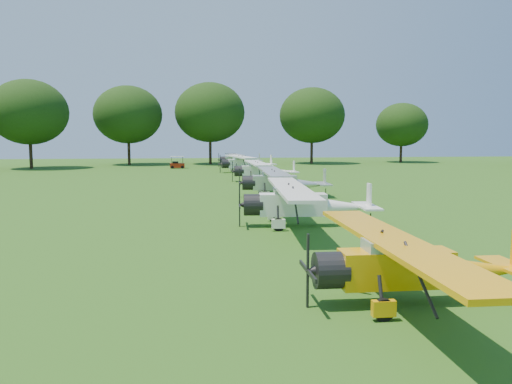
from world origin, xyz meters
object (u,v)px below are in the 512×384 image
Objects in this scene: aircraft_4 at (281,180)px; aircraft_2 at (413,262)px; golf_cart at (177,164)px; aircraft_3 at (303,201)px; aircraft_7 at (239,159)px; aircraft_5 at (263,169)px; aircraft_6 at (245,162)px.

aircraft_2 is at bearing -88.85° from aircraft_4.
aircraft_4 is 5.27× the size of golf_cart.
golf_cart is at bearing 98.62° from aircraft_2.
aircraft_3 is (-0.25, 11.43, 0.13)m from aircraft_2.
aircraft_2 is 23.22m from aircraft_4.
aircraft_4 is 36.91m from aircraft_7.
aircraft_4 is 35.29m from golf_cart.
aircraft_5 is at bearing 89.11° from aircraft_2.
aircraft_5 is at bearing 90.98° from aircraft_4.
aircraft_3 reaches higher than aircraft_5.
aircraft_5 is at bearing 91.05° from aircraft_3.
golf_cart is at bearing 103.64° from aircraft_3.
aircraft_7 is 5.14× the size of golf_cart.
aircraft_7 is at bearing 89.97° from aircraft_2.
aircraft_3 is 11.83m from aircraft_4.
aircraft_5 is 1.00× the size of aircraft_7.
aircraft_6 reaches higher than aircraft_2.
aircraft_5 is (0.51, 12.74, -0.02)m from aircraft_4.
aircraft_6 is 1.08× the size of aircraft_7.
aircraft_4 reaches higher than aircraft_7.
aircraft_3 is 46.64m from golf_cart.
aircraft_2 is 0.91× the size of aircraft_4.
aircraft_5 is 12.63m from aircraft_6.
aircraft_6 is (0.23, 25.37, 0.05)m from aircraft_4.
aircraft_3 is 5.40× the size of golf_cart.
aircraft_2 is at bearing -83.92° from aircraft_3.
aircraft_4 is at bearing -94.74° from aircraft_7.
aircraft_6 reaches higher than aircraft_3.
aircraft_4 reaches higher than golf_cart.
aircraft_5 is 0.93× the size of aircraft_6.
aircraft_6 is at bearing 92.77° from aircraft_3.
aircraft_2 is 4.81× the size of golf_cart.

